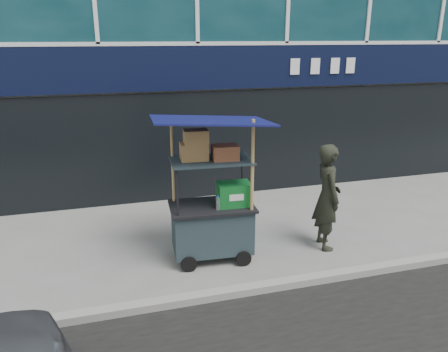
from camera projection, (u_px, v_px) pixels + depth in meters
name	position (u px, v px, depth m)	size (l,w,h in m)	color
ground	(258.00, 284.00, 6.56)	(80.00, 80.00, 0.00)	slate
curb	(263.00, 287.00, 6.36)	(80.00, 0.18, 0.12)	gray
vendor_cart	(213.00, 210.00, 7.09)	(1.88, 1.39, 2.43)	#1B292F
vendor_man	(327.00, 197.00, 7.47)	(0.68, 0.44, 1.86)	black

